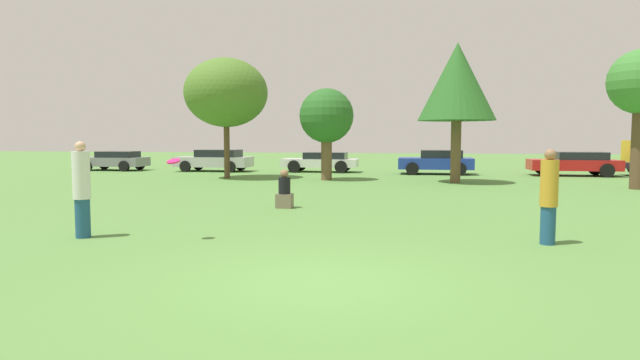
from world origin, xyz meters
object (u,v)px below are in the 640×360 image
object	(u,v)px
parked_car_silver	(215,160)
parked_car_red	(575,163)
person_catcher	(549,196)
tree_1	(327,117)
parked_car_grey	(115,160)
parked_car_blue	(437,161)
bystander_sitting	(284,192)
frisbee	(174,161)
tree_0	(226,93)
tree_2	(457,83)
parked_car_white	(321,161)
person_thrower	(82,189)

from	to	relation	value
parked_car_silver	parked_car_red	world-z (taller)	parked_car_silver
person_catcher	tree_1	distance (m)	15.62
parked_car_grey	parked_car_blue	size ratio (longest dim) A/B	0.98
bystander_sitting	tree_1	xyz separation A→B (m)	(-0.45, 9.91, 2.48)
bystander_sitting	parked_car_grey	distance (m)	20.59
frisbee	tree_0	distance (m)	15.95
tree_1	person_catcher	bearing A→B (deg)	-65.15
tree_0	tree_2	size ratio (longest dim) A/B	0.95
person_catcher	tree_0	size ratio (longest dim) A/B	0.31
parked_car_red	parked_car_grey	bearing A→B (deg)	0.12
tree_1	parked_car_silver	xyz separation A→B (m)	(-7.49, 5.21, -2.25)
tree_0	parked_car_red	distance (m)	18.06
parked_car_red	tree_2	bearing A→B (deg)	40.36
frisbee	parked_car_white	distance (m)	20.62
tree_2	parked_car_white	size ratio (longest dim) A/B	1.40
parked_car_red	bystander_sitting	bearing A→B (deg)	51.95
frisbee	bystander_sitting	world-z (taller)	frisbee
tree_2	parked_car_blue	world-z (taller)	tree_2
person_catcher	parked_car_red	bearing A→B (deg)	-112.45
person_thrower	tree_2	distance (m)	17.03
parked_car_silver	person_thrower	bearing A→B (deg)	104.38
person_catcher	tree_2	distance (m)	14.06
parked_car_silver	parked_car_white	distance (m)	6.28
person_catcher	parked_car_red	world-z (taller)	person_catcher
tree_0	parked_car_red	size ratio (longest dim) A/B	1.33
bystander_sitting	tree_2	size ratio (longest dim) A/B	0.18
tree_0	parked_car_blue	distance (m)	11.72
parked_car_white	person_thrower	bearing A→B (deg)	86.98
parked_car_grey	parked_car_silver	world-z (taller)	parked_car_silver
frisbee	parked_car_grey	xyz separation A→B (m)	(-13.27, 19.92, -0.92)
parked_car_silver	parked_car_red	xyz separation A→B (m)	(19.66, -0.29, -0.01)
parked_car_silver	parked_car_red	size ratio (longest dim) A/B	1.01
bystander_sitting	parked_car_silver	size ratio (longest dim) A/B	0.25
person_catcher	tree_1	size ratio (longest dim) A/B	0.42
parked_car_red	tree_1	bearing A→B (deg)	22.29
frisbee	parked_car_blue	world-z (taller)	frisbee
person_thrower	parked_car_grey	world-z (taller)	person_thrower
tree_0	parked_car_white	world-z (taller)	tree_0
bystander_sitting	tree_1	size ratio (longest dim) A/B	0.26
tree_0	parked_car_grey	size ratio (longest dim) A/B	1.49
tree_1	tree_2	world-z (taller)	tree_2
parked_car_grey	bystander_sitting	bearing A→B (deg)	133.89
person_catcher	parked_car_white	size ratio (longest dim) A/B	0.41
tree_0	parked_car_white	distance (m)	7.47
person_thrower	tree_2	xyz separation A→B (m)	(8.22, 14.53, 3.38)
parked_car_silver	tree_2	bearing A→B (deg)	157.22
person_thrower	parked_car_red	world-z (taller)	person_thrower
parked_car_silver	parked_car_white	size ratio (longest dim) A/B	1.01
parked_car_grey	parked_car_blue	bearing A→B (deg)	-179.77
parked_car_blue	tree_0	bearing A→B (deg)	25.67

